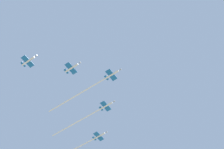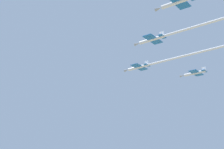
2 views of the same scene
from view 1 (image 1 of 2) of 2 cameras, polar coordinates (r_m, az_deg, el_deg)
name	(u,v)px [view 1 (image 1 of 2)]	position (r m, az deg, el deg)	size (l,w,h in m)	color
jet_lead	(91,87)	(208.74, -3.63, -2.13)	(58.32, 8.81, 2.53)	white
jet_port_inner	(89,115)	(223.79, -3.98, -7.10)	(53.84, 8.81, 2.53)	white
jet_starboard_inner	(72,68)	(201.25, -7.01, 1.19)	(12.12, 8.81, 2.53)	white
jet_port_outer	(81,145)	(241.40, -5.37, -12.24)	(57.80, 8.81, 2.53)	white
jet_starboard_outer	(29,61)	(204.72, -14.37, 2.35)	(12.12, 8.81, 2.53)	white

